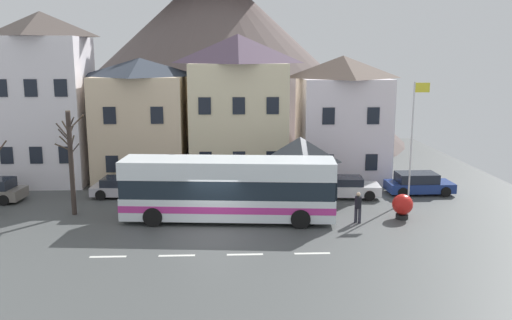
{
  "coord_description": "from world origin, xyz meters",
  "views": [
    {
      "loc": [
        0.99,
        -25.51,
        8.69
      ],
      "look_at": [
        2.35,
        5.05,
        2.69
      ],
      "focal_mm": 37.75,
      "sensor_mm": 36.0,
      "label": 1
    }
  ],
  "objects_px": {
    "townhouse_03": "(342,118)",
    "parked_car_02": "(418,183)",
    "public_bench": "(297,185)",
    "pedestrian_00": "(294,192)",
    "townhouse_02": "(238,108)",
    "parked_car_00": "(126,187)",
    "pedestrian_01": "(358,206)",
    "bare_tree_01": "(71,154)",
    "bare_tree_00": "(71,162)",
    "hilltop_castle": "(213,49)",
    "bus_shelter": "(300,150)",
    "harbour_buoy": "(402,205)",
    "townhouse_00": "(46,99)",
    "townhouse_01": "(142,120)",
    "transit_bus": "(228,190)",
    "parked_car_03": "(343,187)",
    "flagpole": "(413,133)"
  },
  "relations": [
    {
      "from": "pedestrian_00",
      "to": "townhouse_00",
      "type": "bearing_deg",
      "value": 156.17
    },
    {
      "from": "hilltop_castle",
      "to": "flagpole",
      "type": "xyz_separation_m",
      "value": [
        12.57,
        -25.33,
        -5.07
      ]
    },
    {
      "from": "bus_shelter",
      "to": "parked_car_02",
      "type": "xyz_separation_m",
      "value": [
        7.8,
        1.65,
        -2.5
      ]
    },
    {
      "from": "townhouse_02",
      "to": "parked_car_02",
      "type": "relative_size",
      "value": 2.44
    },
    {
      "from": "townhouse_02",
      "to": "bare_tree_01",
      "type": "bearing_deg",
      "value": -150.55
    },
    {
      "from": "bus_shelter",
      "to": "hilltop_castle",
      "type": "bearing_deg",
      "value": 103.06
    },
    {
      "from": "townhouse_03",
      "to": "hilltop_castle",
      "type": "distance_m",
      "value": 21.71
    },
    {
      "from": "townhouse_01",
      "to": "transit_bus",
      "type": "xyz_separation_m",
      "value": [
        6.07,
        -10.11,
        -2.56
      ]
    },
    {
      "from": "townhouse_01",
      "to": "townhouse_03",
      "type": "bearing_deg",
      "value": -0.74
    },
    {
      "from": "bus_shelter",
      "to": "harbour_buoy",
      "type": "height_order",
      "value": "bus_shelter"
    },
    {
      "from": "bare_tree_01",
      "to": "bare_tree_00",
      "type": "bearing_deg",
      "value": -73.36
    },
    {
      "from": "townhouse_02",
      "to": "bare_tree_00",
      "type": "height_order",
      "value": "townhouse_02"
    },
    {
      "from": "townhouse_02",
      "to": "parked_car_00",
      "type": "relative_size",
      "value": 2.32
    },
    {
      "from": "townhouse_00",
      "to": "pedestrian_00",
      "type": "relative_size",
      "value": 6.89
    },
    {
      "from": "pedestrian_00",
      "to": "public_bench",
      "type": "xyz_separation_m",
      "value": [
        0.57,
        3.42,
        -0.43
      ]
    },
    {
      "from": "transit_bus",
      "to": "bus_shelter",
      "type": "height_order",
      "value": "bus_shelter"
    },
    {
      "from": "bare_tree_00",
      "to": "parked_car_03",
      "type": "bearing_deg",
      "value": 10.84
    },
    {
      "from": "townhouse_03",
      "to": "public_bench",
      "type": "bearing_deg",
      "value": -131.31
    },
    {
      "from": "townhouse_03",
      "to": "hilltop_castle",
      "type": "xyz_separation_m",
      "value": [
        -9.6,
        18.84,
        4.9
      ]
    },
    {
      "from": "townhouse_01",
      "to": "bus_shelter",
      "type": "height_order",
      "value": "townhouse_01"
    },
    {
      "from": "parked_car_00",
      "to": "pedestrian_01",
      "type": "xyz_separation_m",
      "value": [
        13.17,
        -5.92,
        0.31
      ]
    },
    {
      "from": "pedestrian_00",
      "to": "bare_tree_00",
      "type": "height_order",
      "value": "bare_tree_00"
    },
    {
      "from": "hilltop_castle",
      "to": "harbour_buoy",
      "type": "bearing_deg",
      "value": -69.19
    },
    {
      "from": "townhouse_03",
      "to": "parked_car_02",
      "type": "bearing_deg",
      "value": -49.71
    },
    {
      "from": "townhouse_00",
      "to": "parked_car_03",
      "type": "bearing_deg",
      "value": -14.49
    },
    {
      "from": "townhouse_01",
      "to": "pedestrian_00",
      "type": "height_order",
      "value": "townhouse_01"
    },
    {
      "from": "townhouse_02",
      "to": "harbour_buoy",
      "type": "distance_m",
      "value": 14.12
    },
    {
      "from": "harbour_buoy",
      "to": "bare_tree_00",
      "type": "distance_m",
      "value": 18.08
    },
    {
      "from": "townhouse_01",
      "to": "pedestrian_00",
      "type": "xyz_separation_m",
      "value": [
        9.82,
        -7.72,
        -3.34
      ]
    },
    {
      "from": "bus_shelter",
      "to": "public_bench",
      "type": "distance_m",
      "value": 3.55
    },
    {
      "from": "townhouse_01",
      "to": "parked_car_02",
      "type": "xyz_separation_m",
      "value": [
        18.08,
        -4.97,
        -3.58
      ]
    },
    {
      "from": "bus_shelter",
      "to": "harbour_buoy",
      "type": "relative_size",
      "value": 2.92
    },
    {
      "from": "public_bench",
      "to": "hilltop_castle",
      "type": "bearing_deg",
      "value": 104.59
    },
    {
      "from": "bus_shelter",
      "to": "parked_car_02",
      "type": "relative_size",
      "value": 0.96
    },
    {
      "from": "bus_shelter",
      "to": "parked_car_03",
      "type": "bearing_deg",
      "value": 19.2
    },
    {
      "from": "pedestrian_01",
      "to": "bare_tree_01",
      "type": "height_order",
      "value": "bare_tree_01"
    },
    {
      "from": "parked_car_00",
      "to": "pedestrian_01",
      "type": "distance_m",
      "value": 14.44
    },
    {
      "from": "transit_bus",
      "to": "bare_tree_01",
      "type": "distance_m",
      "value": 10.5
    },
    {
      "from": "townhouse_00",
      "to": "townhouse_01",
      "type": "relative_size",
      "value": 1.36
    },
    {
      "from": "parked_car_00",
      "to": "bus_shelter",
      "type": "bearing_deg",
      "value": -4.48
    },
    {
      "from": "pedestrian_00",
      "to": "flagpole",
      "type": "relative_size",
      "value": 0.23
    },
    {
      "from": "pedestrian_00",
      "to": "parked_car_02",
      "type": "bearing_deg",
      "value": 18.42
    },
    {
      "from": "parked_car_03",
      "to": "flagpole",
      "type": "distance_m",
      "value": 5.31
    },
    {
      "from": "transit_bus",
      "to": "bare_tree_01",
      "type": "xyz_separation_m",
      "value": [
        -9.43,
        4.46,
        1.21
      ]
    },
    {
      "from": "public_bench",
      "to": "pedestrian_00",
      "type": "bearing_deg",
      "value": -99.45
    },
    {
      "from": "townhouse_02",
      "to": "parked_car_03",
      "type": "bearing_deg",
      "value": -41.58
    },
    {
      "from": "bus_shelter",
      "to": "townhouse_00",
      "type": "bearing_deg",
      "value": 160.04
    },
    {
      "from": "public_bench",
      "to": "bare_tree_00",
      "type": "bearing_deg",
      "value": -161.48
    },
    {
      "from": "pedestrian_00",
      "to": "bare_tree_01",
      "type": "height_order",
      "value": "bare_tree_01"
    },
    {
      "from": "bare_tree_00",
      "to": "bare_tree_01",
      "type": "distance_m",
      "value": 3.11
    }
  ]
}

